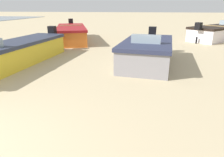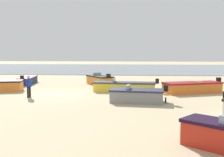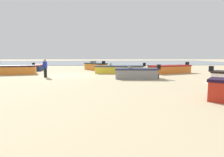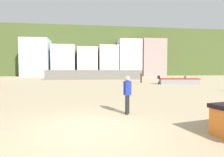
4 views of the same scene
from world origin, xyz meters
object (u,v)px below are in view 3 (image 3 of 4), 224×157
at_px(boat_orange_0, 9,70).
at_px(boat_yellow_4, 119,69).
at_px(beach_walker_distant, 45,67).
at_px(boat_orange_2, 170,69).
at_px(boat_orange_6, 96,66).
at_px(boat_grey_3, 136,73).
at_px(boat_navy_5, 37,67).

height_order(boat_orange_0, boat_yellow_4, boat_orange_0).
xyz_separation_m(boat_yellow_4, beach_walker_distant, (6.87, 3.50, 0.53)).
distance_m(boat_orange_2, beach_walker_distant, 12.88).
height_order(boat_orange_0, boat_orange_6, boat_orange_6).
bearing_deg(boat_grey_3, beach_walker_distant, 88.15).
distance_m(boat_orange_0, boat_orange_6, 10.14).
bearing_deg(boat_navy_5, boat_orange_6, -10.18).
bearing_deg(beach_walker_distant, boat_yellow_4, -38.86).
height_order(boat_orange_0, beach_walker_distant, beach_walker_distant).
bearing_deg(boat_orange_0, boat_orange_6, 108.73).
relative_size(boat_orange_0, boat_orange_2, 1.07).
bearing_deg(boat_orange_6, boat_grey_3, -102.28).
bearing_deg(boat_orange_0, boat_navy_5, 157.60).
bearing_deg(boat_navy_5, boat_yellow_4, -33.74).
bearing_deg(beach_walker_distant, boat_orange_0, 80.42).
bearing_deg(boat_orange_0, boat_orange_2, 78.68).
height_order(boat_grey_3, boat_navy_5, boat_grey_3).
height_order(boat_orange_6, beach_walker_distant, beach_walker_distant).
relative_size(boat_orange_2, boat_grey_3, 1.31).
bearing_deg(boat_yellow_4, boat_grey_3, -162.72).
bearing_deg(boat_navy_5, beach_walker_distant, -75.52).
bearing_deg(boat_orange_6, boat_yellow_4, -94.07).
distance_m(boat_orange_6, beach_walker_distant, 9.27).
xyz_separation_m(boat_orange_2, boat_grey_3, (4.58, 4.55, -0.01)).
xyz_separation_m(boat_grey_3, boat_navy_5, (11.32, -9.80, -0.06)).
bearing_deg(boat_orange_2, boat_yellow_4, 68.36).
bearing_deg(boat_yellow_4, boat_navy_5, 69.26).
relative_size(boat_orange_0, boat_orange_6, 1.44).
bearing_deg(beach_walker_distant, boat_navy_5, 46.11).
height_order(boat_orange_2, beach_walker_distant, beach_walker_distant).
bearing_deg(boat_navy_5, boat_orange_2, -25.75).
relative_size(boat_yellow_4, boat_navy_5, 1.26).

